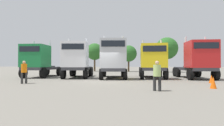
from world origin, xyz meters
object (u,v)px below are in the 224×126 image
object	(u,v)px
semi_truck_yellow	(152,61)
semi_truck_silver	(113,59)
visitor_in_hivis	(24,70)
semi_truck_red	(198,60)
visitor_with_camera	(157,74)
semi_truck_green	(39,61)
semi_truck_white	(77,60)
traffic_cone_mid	(211,79)
traffic_cone_near	(213,83)

from	to	relation	value
semi_truck_yellow	semi_truck_silver	bearing A→B (deg)	-75.64
semi_truck_silver	semi_truck_yellow	distance (m)	4.04
visitor_in_hivis	semi_truck_red	bearing A→B (deg)	-112.30
visitor_in_hivis	visitor_with_camera	xyz separation A→B (m)	(9.45, -1.99, -0.05)
semi_truck_green	visitor_in_hivis	bearing A→B (deg)	18.89
semi_truck_yellow	semi_truck_red	xyz separation A→B (m)	(4.28, -0.10, 0.07)
semi_truck_white	semi_truck_silver	bearing A→B (deg)	76.11
semi_truck_green	visitor_with_camera	world-z (taller)	semi_truck_green
semi_truck_red	visitor_in_hivis	size ratio (longest dim) A/B	3.79
semi_truck_silver	traffic_cone_mid	xyz separation A→B (m)	(8.04, -2.60, -1.67)
semi_truck_yellow	traffic_cone_mid	bearing A→B (deg)	45.86
semi_truck_white	traffic_cone_near	world-z (taller)	semi_truck_white
traffic_cone_near	traffic_cone_mid	xyz separation A→B (m)	(1.08, 3.23, -0.04)
semi_truck_white	visitor_in_hivis	world-z (taller)	semi_truck_white
semi_truck_white	traffic_cone_mid	xyz separation A→B (m)	(11.98, -2.85, -1.59)
semi_truck_white	visitor_in_hivis	size ratio (longest dim) A/B	3.85
semi_truck_silver	semi_truck_red	bearing A→B (deg)	88.21
traffic_cone_mid	visitor_in_hivis	bearing A→B (deg)	-168.65
semi_truck_red	traffic_cone_mid	distance (m)	3.96
semi_truck_red	visitor_with_camera	bearing A→B (deg)	-33.11
semi_truck_green	semi_truck_white	size ratio (longest dim) A/B	1.02
semi_truck_white	semi_truck_red	distance (m)	12.11
semi_truck_silver	visitor_in_hivis	size ratio (longest dim) A/B	3.96
semi_truck_green	visitor_with_camera	size ratio (longest dim) A/B	4.12
semi_truck_yellow	visitor_in_hivis	distance (m)	11.72
semi_truck_white	traffic_cone_mid	distance (m)	12.41
semi_truck_green	visitor_in_hivis	size ratio (longest dim) A/B	3.92
traffic_cone_mid	semi_truck_white	bearing A→B (deg)	166.63
semi_truck_red	traffic_cone_mid	size ratio (longest dim) A/B	10.41
semi_truck_yellow	visitor_with_camera	bearing A→B (deg)	-3.85
semi_truck_white	semi_truck_yellow	world-z (taller)	semi_truck_white
visitor_in_hivis	traffic_cone_mid	bearing A→B (deg)	-125.65
semi_truck_red	semi_truck_silver	bearing A→B (deg)	-87.54
semi_truck_white	semi_truck_silver	world-z (taller)	semi_truck_silver
semi_truck_yellow	traffic_cone_near	world-z (taller)	semi_truck_yellow
visitor_with_camera	traffic_cone_mid	xyz separation A→B (m)	(4.42, 4.77, -0.62)
semi_truck_silver	semi_truck_yellow	world-z (taller)	semi_truck_silver
semi_truck_green	semi_truck_yellow	world-z (taller)	semi_truck_green
traffic_cone_mid	semi_truck_red	bearing A→B (deg)	88.32
semi_truck_green	traffic_cone_mid	bearing A→B (deg)	74.71
visitor_with_camera	semi_truck_white	bearing A→B (deg)	-111.80
semi_truck_yellow	semi_truck_red	distance (m)	4.28
semi_truck_yellow	semi_truck_red	bearing A→B (deg)	86.42
visitor_in_hivis	traffic_cone_near	world-z (taller)	visitor_in_hivis
semi_truck_silver	semi_truck_yellow	xyz separation A→B (m)	(3.87, 1.15, -0.19)
semi_truck_silver	traffic_cone_near	world-z (taller)	semi_truck_silver
visitor_with_camera	traffic_cone_near	world-z (taller)	visitor_with_camera
semi_truck_red	traffic_cone_mid	xyz separation A→B (m)	(-0.11, -3.65, -1.55)
semi_truck_red	traffic_cone_near	world-z (taller)	semi_truck_red
semi_truck_yellow	visitor_in_hivis	world-z (taller)	semi_truck_yellow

